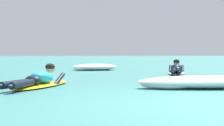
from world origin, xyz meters
TOP-DOWN VIEW (x-y plane):
  - ground_plane at (0.00, 10.00)m, footprint 120.00×120.00m
  - surfer_near at (-2.23, 2.77)m, footprint 1.34×2.56m
  - surfer_far at (1.97, 7.25)m, footprint 1.13×2.60m
  - whitewater_mid_left at (1.26, 2.21)m, footprint 2.96×1.02m
  - whitewater_mid_right at (-0.68, 10.09)m, footprint 1.96×1.20m

SIDE VIEW (x-z plane):
  - ground_plane at x=0.00m, z-range 0.00..0.00m
  - whitewater_mid_left at x=1.26m, z-range -0.01..0.26m
  - whitewater_mid_right at x=-0.68m, z-range -0.01..0.26m
  - surfer_far at x=1.97m, z-range -0.14..0.41m
  - surfer_near at x=-2.23m, z-range -0.13..0.40m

